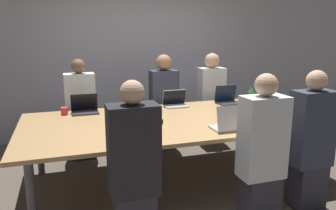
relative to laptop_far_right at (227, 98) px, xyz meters
name	(u,v)px	position (x,y,z in m)	size (l,w,h in m)	color
ground_plane	(180,177)	(-0.93, -0.59, -0.82)	(24.00, 24.00, 0.00)	brown
curtain_wall	(140,52)	(-0.93, 1.43, 0.58)	(12.00, 0.06, 2.80)	#9999A3
conference_table	(180,122)	(-0.93, -0.59, -0.12)	(3.58, 1.66, 0.74)	tan
laptop_far_right	(227,98)	(0.00, 0.00, 0.00)	(0.32, 0.25, 0.26)	#333338
person_far_right	(211,99)	(0.00, 0.53, -0.12)	(0.40, 0.24, 1.42)	#2D2D38
cup_far_right	(245,100)	(0.23, -0.10, -0.03)	(0.08, 0.08, 0.09)	white
bottle_far_right	(251,97)	(0.28, -0.18, 0.03)	(0.08, 0.08, 0.23)	green
laptop_near_right	(296,120)	(0.14, -1.28, 0.00)	(0.33, 0.26, 0.26)	gray
person_near_right	(311,143)	(0.06, -1.61, -0.15)	(0.40, 0.24, 1.39)	#2D2D38
laptop_far_left	(85,107)	(-1.97, 0.05, 0.00)	(0.33, 0.24, 0.24)	#333338
person_far_left	(81,111)	(-2.00, 0.45, -0.15)	(0.40, 0.24, 1.39)	#2D2D38
cup_far_left	(64,111)	(-2.22, 0.03, -0.03)	(0.08, 0.08, 0.09)	red
laptop_near_midright	(230,123)	(-0.59, -1.19, 0.00)	(0.35, 0.27, 0.27)	#B7B7BC
person_near_midright	(262,153)	(-0.55, -1.70, -0.14)	(0.40, 0.24, 1.40)	#2D2D38
laptop_near_left	(128,133)	(-1.66, -1.18, 0.00)	(0.34, 0.24, 0.24)	silver
person_near_left	(134,169)	(-1.71, -1.67, -0.15)	(0.40, 0.24, 1.39)	#2D2D38
bottle_near_left	(153,126)	(-1.39, -1.09, 0.01)	(0.06, 0.06, 0.20)	black
laptop_far_center	(175,102)	(-0.77, 0.04, -0.01)	(0.32, 0.22, 0.22)	#B7B7BC
person_far_center	(164,104)	(-0.80, 0.45, -0.12)	(0.40, 0.24, 1.42)	#2D2D38
stapler	(158,121)	(-1.23, -0.69, -0.05)	(0.09, 0.16, 0.05)	black
notebook	(124,127)	(-1.62, -0.76, -0.06)	(0.27, 0.24, 0.02)	#2D4C8C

